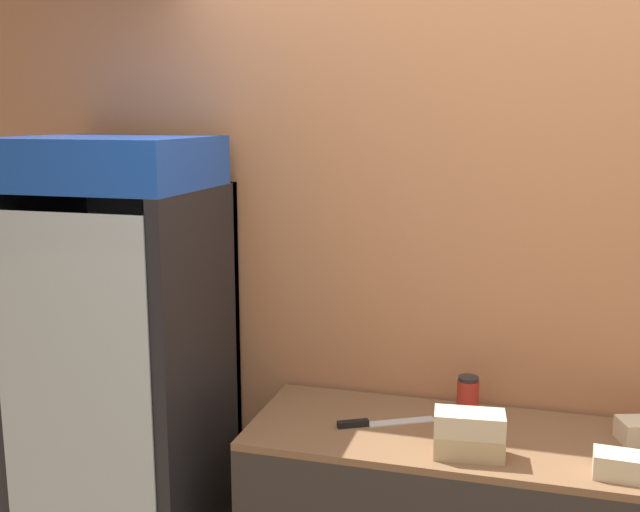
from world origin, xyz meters
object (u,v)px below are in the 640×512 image
at_px(beverage_cooler, 130,369).
at_px(condiment_jar, 468,397).
at_px(sandwich_stack_bottom, 469,445).
at_px(sandwich_flat_right, 628,466).
at_px(sandwich_stack_middle, 470,423).
at_px(chefs_knife, 373,423).

distance_m(beverage_cooler, condiment_jar, 1.27).
xyz_separation_m(sandwich_stack_bottom, sandwich_flat_right, (0.46, -0.02, 0.00)).
xyz_separation_m(sandwich_stack_middle, chefs_knife, (-0.34, 0.15, -0.10)).
bearing_deg(sandwich_stack_middle, condiment_jar, 95.60).
relative_size(beverage_cooler, sandwich_stack_middle, 8.36).
bearing_deg(sandwich_stack_middle, sandwich_flat_right, -2.39).
relative_size(beverage_cooler, chefs_knife, 5.89).
height_order(sandwich_flat_right, condiment_jar, condiment_jar).
bearing_deg(sandwich_stack_bottom, sandwich_flat_right, -2.39).
height_order(sandwich_stack_middle, sandwich_flat_right, sandwich_stack_middle).
distance_m(sandwich_stack_bottom, sandwich_stack_middle, 0.07).
distance_m(beverage_cooler, sandwich_flat_right, 1.77).
bearing_deg(chefs_knife, condiment_jar, 29.25).
distance_m(chefs_knife, condiment_jar, 0.36).
height_order(sandwich_stack_bottom, chefs_knife, sandwich_stack_bottom).
height_order(sandwich_stack_middle, chefs_knife, sandwich_stack_middle).
bearing_deg(condiment_jar, chefs_knife, -150.75).
bearing_deg(sandwich_stack_middle, beverage_cooler, 172.52).
bearing_deg(condiment_jar, beverage_cooler, -172.99).
distance_m(beverage_cooler, sandwich_stack_bottom, 1.30).
bearing_deg(chefs_knife, beverage_cooler, 178.91).
bearing_deg(sandwich_flat_right, beverage_cooler, 173.86).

